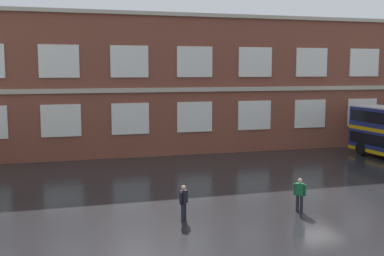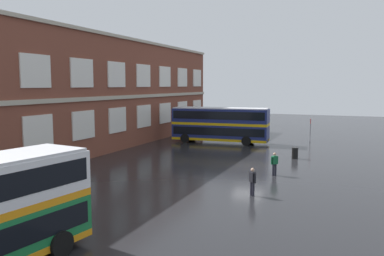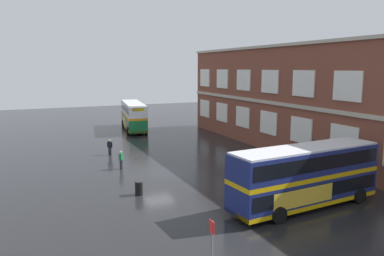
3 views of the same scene
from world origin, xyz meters
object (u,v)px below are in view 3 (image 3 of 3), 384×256
(waiting_passenger, at_px, (121,159))
(bus_stand_flag, at_px, (212,244))
(station_litter_bin, at_px, (139,188))
(double_decker_near, at_px, (133,115))
(second_passenger, at_px, (110,146))
(double_decker_middle, at_px, (305,176))

(waiting_passenger, bearing_deg, bus_stand_flag, -1.59)
(station_litter_bin, bearing_deg, double_decker_near, 165.57)
(second_passenger, bearing_deg, double_decker_near, 156.01)
(waiting_passenger, height_order, second_passenger, same)
(bus_stand_flag, bearing_deg, station_litter_bin, 179.58)
(waiting_passenger, bearing_deg, double_decker_middle, 32.46)
(double_decker_middle, xyz_separation_m, second_passenger, (-20.01, -8.78, -1.22))
(bus_stand_flag, bearing_deg, double_decker_near, 169.61)
(waiting_passenger, distance_m, station_litter_bin, 7.41)
(double_decker_near, distance_m, station_litter_bin, 29.05)
(second_passenger, distance_m, station_litter_bin, 13.31)
(double_decker_near, height_order, bus_stand_flag, double_decker_near)
(station_litter_bin, bearing_deg, bus_stand_flag, -0.42)
(double_decker_middle, distance_m, station_litter_bin, 11.68)
(second_passenger, relative_size, bus_stand_flag, 0.63)
(second_passenger, bearing_deg, bus_stand_flag, -1.66)
(double_decker_middle, relative_size, second_passenger, 6.56)
(double_decker_near, xyz_separation_m, second_passenger, (14.80, -6.59, -1.22))
(bus_stand_flag, relative_size, station_litter_bin, 2.62)
(waiting_passenger, xyz_separation_m, second_passenger, (-5.90, 0.20, 0.00))
(bus_stand_flag, bearing_deg, waiting_passenger, 178.41)
(double_decker_middle, bearing_deg, waiting_passenger, -147.54)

